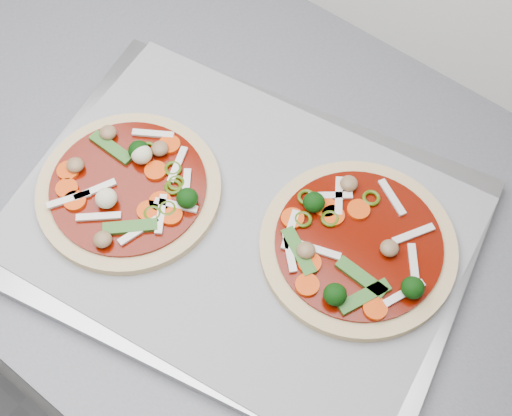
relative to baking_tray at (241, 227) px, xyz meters
The scene contains 6 objects.
base_cabinet 0.64m from the baking_tray, behind, with size 3.60×0.60×0.86m, color #BBBBB9.
countertop 0.43m from the baking_tray, behind, with size 3.60×0.60×0.04m, color slate.
baking_tray is the anchor object (origin of this frame).
parchment 0.01m from the baking_tray, ahead, with size 0.47×0.34×0.00m, color gray.
pizza_left 0.13m from the baking_tray, 159.60° to the right, with size 0.26×0.26×0.03m.
pizza_right 0.13m from the baking_tray, 23.45° to the left, with size 0.28×0.28×0.04m.
Camera 1 is at (0.67, 0.98, 1.60)m, focal length 50.00 mm.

